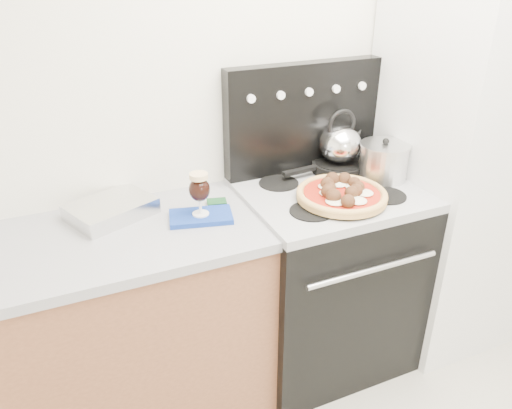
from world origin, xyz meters
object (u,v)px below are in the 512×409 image
stove_body (324,280)px  fridge (458,161)px  base_cabinet (86,342)px  pizza_pan (341,200)px  tea_kettle (340,141)px  stock_pot (383,162)px  beer_glass (200,194)px  oven_mitt (201,217)px  skillet (338,167)px  pizza (342,193)px

stove_body → fridge: size_ratio=0.46×
base_cabinet → pizza_pan: size_ratio=4.12×
tea_kettle → stock_pot: (0.14, -0.15, -0.07)m
base_cabinet → beer_glass: beer_glass is taller
oven_mitt → skillet: skillet is taller
fridge → skillet: 0.59m
fridge → skillet: bearing=161.2°
stove_body → oven_mitt: size_ratio=3.55×
skillet → stock_pot: 0.21m
pizza_pan → pizza: bearing=180.0°
oven_mitt → pizza_pan: 0.59m
pizza → tea_kettle: (0.16, 0.28, 0.11)m
fridge → stock_pot: size_ratio=8.81×
beer_glass → skillet: 0.76m
pizza → stock_pot: stock_pot is taller
oven_mitt → tea_kettle: size_ratio=1.15×
fridge → pizza: 0.72m
base_cabinet → beer_glass: bearing=-1.9°
pizza → stock_pot: (0.30, 0.13, 0.04)m
fridge → pizza_pan: (-0.72, -0.09, -0.02)m
base_cabinet → stove_body: bearing=-1.3°
fridge → stock_pot: 0.42m
base_cabinet → fridge: size_ratio=0.76×
beer_glass → pizza: 0.59m
pizza → skillet: size_ratio=1.50×
pizza → skillet: bearing=60.1°
oven_mitt → pizza_pan: bearing=-11.9°
tea_kettle → stock_pot: bearing=-51.4°
oven_mitt → stock_pot: bearing=0.3°
oven_mitt → tea_kettle: tea_kettle is taller
beer_glass → stove_body: bearing=-0.8°
skillet → tea_kettle: 0.13m
skillet → pizza: bearing=-119.9°
stove_body → pizza_pan: (-0.02, -0.11, 0.49)m
stove_body → skillet: bearing=49.2°
fridge → beer_glass: 1.30m
pizza → skillet: (0.16, 0.28, -0.02)m
fridge → skillet: size_ratio=7.57×
pizza → oven_mitt: bearing=168.1°
pizza → fridge: bearing=7.0°
base_cabinet → skillet: size_ratio=5.78×
stove_body → tea_kettle: tea_kettle is taller
base_cabinet → tea_kettle: tea_kettle is taller
beer_glass → oven_mitt: bearing=0.0°
base_cabinet → beer_glass: (0.51, -0.02, 0.58)m
pizza_pan → pizza: pizza is taller
beer_glass → skillet: (0.74, 0.16, -0.07)m
fridge → pizza_pan: 0.72m
skillet → stock_pot: (0.14, -0.15, 0.06)m
pizza_pan → stock_pot: bearing=23.0°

